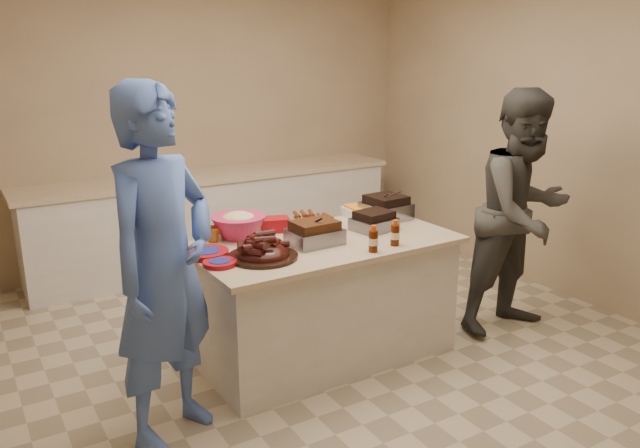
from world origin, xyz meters
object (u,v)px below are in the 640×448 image
bbq_bottle_b (395,245)px  roasting_pan (386,218)px  mustard_bottle (298,235)px  guest_blue (175,431)px  rib_platter (263,258)px  island (324,354)px  coleslaw_bowl (239,237)px  plastic_cup (213,242)px  guest_gray (512,326)px  bbq_bottle_a (373,252)px

bbq_bottle_b → roasting_pan: bearing=58.0°
mustard_bottle → guest_blue: bearing=-154.2°
bbq_bottle_b → mustard_bottle: bbq_bottle_b is taller
bbq_bottle_b → rib_platter: bearing=165.7°
island → roasting_pan: size_ratio=5.84×
coleslaw_bowl → mustard_bottle: (0.36, -0.17, 0.00)m
roasting_pan → bbq_bottle_b: bearing=-126.0°
coleslaw_bowl → guest_blue: coleslaw_bowl is taller
island → rib_platter: size_ratio=4.10×
coleslaw_bowl → bbq_bottle_b: coleslaw_bowl is taller
rib_platter → mustard_bottle: (0.41, 0.30, 0.00)m
plastic_cup → guest_gray: size_ratio=0.06×
mustard_bottle → guest_gray: 1.85m
mustard_bottle → guest_blue: mustard_bottle is taller
guest_gray → bbq_bottle_b: bearing=178.3°
mustard_bottle → guest_gray: size_ratio=0.07×
bbq_bottle_b → mustard_bottle: bearing=129.5°
bbq_bottle_b → plastic_cup: bbq_bottle_b is taller
coleslaw_bowl → guest_blue: (-0.73, -0.70, -0.83)m
island → plastic_cup: size_ratio=16.55×
island → guest_blue: island is taller
rib_platter → bbq_bottle_a: same height
coleslaw_bowl → bbq_bottle_b: 1.04m
rib_platter → coleslaw_bowl: coleslaw_bowl is taller
coleslaw_bowl → plastic_cup: bearing=-179.1°
bbq_bottle_b → guest_gray: (1.14, -0.04, -0.83)m
roasting_pan → guest_gray: 1.29m
island → coleslaw_bowl: size_ratio=4.76×
rib_platter → plastic_cup: bearing=105.6°
coleslaw_bowl → guest_blue: 1.31m
rib_platter → guest_gray: 2.16m
island → guest_gray: (1.47, -0.36, 0.00)m
roasting_pan → bbq_bottle_a: size_ratio=1.76×
guest_blue → bbq_bottle_a: bearing=-31.3°
roasting_pan → plastic_cup: size_ratio=2.84×
bbq_bottle_a → guest_blue: 1.55m
island → roasting_pan: (0.68, 0.23, 0.83)m
coleslaw_bowl → bbq_bottle_b: bearing=-41.2°
mustard_bottle → guest_blue: 1.47m
coleslaw_bowl → bbq_bottle_a: 0.93m
guest_gray → mustard_bottle: bearing=160.8°
bbq_bottle_b → bbq_bottle_a: bearing=-170.3°
bbq_bottle_a → guest_blue: bbq_bottle_a is taller
roasting_pan → mustard_bottle: 0.77m
bbq_bottle_a → mustard_bottle: bearing=112.5°
roasting_pan → mustard_bottle: (-0.77, -0.04, 0.00)m
island → bbq_bottle_a: (0.14, -0.36, 0.83)m
bbq_bottle_a → mustard_bottle: 0.59m
rib_platter → bbq_bottle_a: bearing=-21.1°
island → guest_blue: 1.23m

